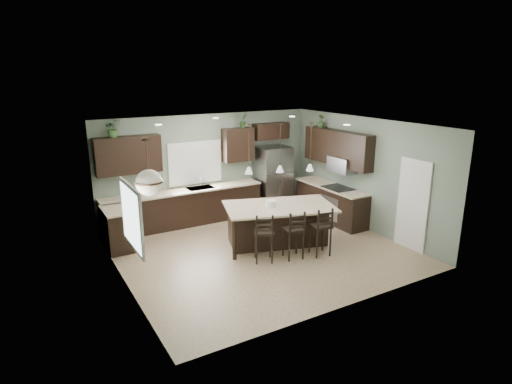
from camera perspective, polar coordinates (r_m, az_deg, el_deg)
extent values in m
plane|color=#9E8466|center=(9.66, 0.69, -7.80)|extent=(6.00, 6.00, 0.00)
cube|color=white|center=(10.06, 20.15, -1.64)|extent=(0.04, 0.82, 2.04)
cube|color=white|center=(11.37, -8.13, 3.88)|extent=(1.35, 0.02, 1.00)
cube|color=white|center=(7.35, -16.34, -3.24)|extent=(0.02, 1.10, 1.00)
cube|color=black|center=(10.08, -17.83, -4.82)|extent=(0.60, 0.90, 0.90)
cube|color=beige|center=(9.93, -17.94, -2.26)|extent=(0.66, 0.96, 0.04)
cube|color=black|center=(11.24, -9.49, -2.13)|extent=(4.20, 0.60, 0.90)
cube|color=beige|center=(11.09, -9.56, 0.16)|extent=(4.20, 0.66, 0.04)
cube|color=gray|center=(11.24, -7.42, 0.54)|extent=(0.70, 0.45, 0.01)
cylinder|color=silver|center=(11.18, -7.39, 1.23)|extent=(0.02, 0.02, 0.28)
cube|color=black|center=(10.63, -16.68, 4.74)|extent=(1.55, 0.34, 0.90)
cube|color=black|center=(11.66, -2.42, 6.32)|extent=(0.85, 0.34, 0.90)
cube|color=black|center=(12.13, 2.00, 8.13)|extent=(1.05, 0.34, 0.45)
cube|color=black|center=(11.66, 9.93, -1.49)|extent=(0.60, 2.35, 0.90)
cube|color=beige|center=(11.52, 9.96, 0.73)|extent=(0.66, 2.35, 0.04)
cube|color=black|center=(11.31, 10.86, 0.54)|extent=(0.58, 0.75, 0.02)
cube|color=gray|center=(11.27, 9.63, -2.08)|extent=(0.01, 0.72, 0.60)
cube|color=black|center=(11.40, 10.79, 5.84)|extent=(0.34, 2.35, 0.90)
cube|color=gray|center=(11.24, 11.40, 3.58)|extent=(0.40, 0.75, 0.40)
cube|color=#96979E|center=(12.14, 2.28, 1.76)|extent=(0.90, 0.74, 1.85)
cube|color=black|center=(9.87, 3.09, -4.40)|extent=(2.75, 2.07, 0.92)
cylinder|color=silver|center=(9.65, 2.00, -1.52)|extent=(0.24, 0.24, 0.14)
cube|color=black|center=(8.95, 1.03, -6.03)|extent=(0.53, 0.53, 1.08)
cube|color=black|center=(9.14, 5.00, -5.62)|extent=(0.46, 0.46, 1.08)
cube|color=black|center=(9.36, 8.58, -5.15)|extent=(0.47, 0.47, 1.10)
imported|color=#305826|center=(10.44, -18.54, 8.07)|extent=(0.45, 0.41, 0.42)
imported|color=#315424|center=(11.61, -1.74, 9.51)|extent=(0.23, 0.19, 0.39)
imported|color=#314D22|center=(11.80, 8.68, 9.33)|extent=(0.22, 0.22, 0.35)
plane|color=slate|center=(11.57, -6.30, 3.39)|extent=(6.00, 0.00, 6.00)
plane|color=slate|center=(7.09, 12.23, -4.95)|extent=(6.00, 0.00, 6.00)
plane|color=slate|center=(8.14, -17.76, -2.63)|extent=(0.00, 5.50, 5.50)
plane|color=slate|center=(10.99, 14.28, 2.33)|extent=(0.00, 5.50, 5.50)
plane|color=white|center=(8.92, 0.74, 8.92)|extent=(6.00, 6.00, 0.00)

